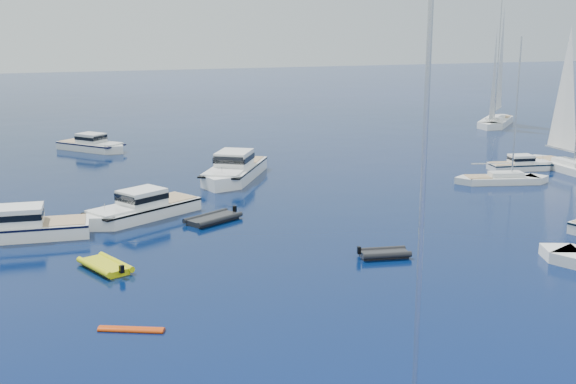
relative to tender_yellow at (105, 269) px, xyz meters
The scene contains 12 objects.
motor_cruiser_centre 11.41m from the tender_yellow, 71.23° to the left, with size 3.14×10.25×2.69m, color white, non-canonical shape.
motor_cruiser_far_r 44.45m from the tender_yellow, 21.60° to the left, with size 2.18×7.13×1.87m, color silver, non-canonical shape.
motor_cruiser_far_l 9.78m from the tender_yellow, 119.80° to the left, with size 3.19×10.42×2.73m, color white, non-canonical shape.
motor_cruiser_distant 25.70m from the tender_yellow, 57.55° to the left, with size 3.78×12.34×3.24m, color white, non-canonical shape.
motor_cruiser_horizon 41.69m from the tender_yellow, 85.81° to the left, with size 2.87×9.36×2.46m, color silver, non-canonical shape.
sailboat_centre 37.78m from the tender_yellow, 18.42° to the left, with size 2.35×9.05×13.31m, color silver, non-canonical shape.
sailboat_sails_r 47.54m from the tender_yellow, 17.99° to the left, with size 2.75×10.59×15.56m, color silver, non-canonical shape.
sailboat_sails_far 72.51m from the tender_yellow, 37.24° to the left, with size 3.38×12.99×19.09m, color white, non-canonical shape.
tender_yellow is the anchor object (origin of this frame).
tender_grey_near 16.69m from the tender_yellow, 11.88° to the right, with size 1.80×3.20×0.95m, color black, non-canonical shape.
tender_grey_far 11.68m from the tender_yellow, 43.68° to the left, with size 2.32×4.36×0.95m, color black, non-canonical shape.
kayak_orange 9.29m from the tender_yellow, 88.75° to the right, with size 0.56×3.10×0.30m, color #BF3708, non-canonical shape.
Camera 1 is at (-18.22, -19.42, 14.07)m, focal length 45.68 mm.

